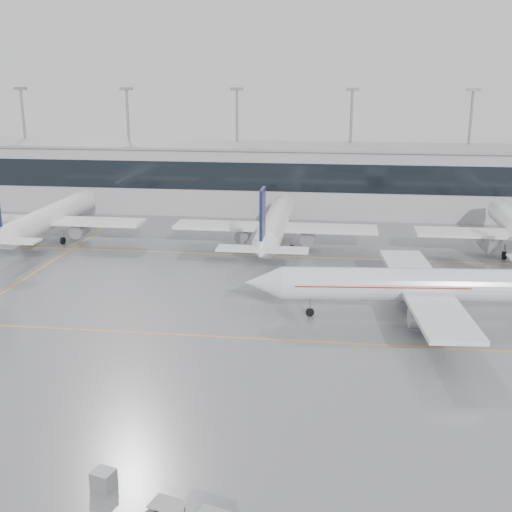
# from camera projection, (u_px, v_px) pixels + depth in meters

# --- Properties ---
(ground) EXTENTS (320.00, 320.00, 0.00)m
(ground) POSITION_uv_depth(u_px,v_px,m) (240.00, 338.00, 62.83)
(ground) COLOR slate
(ground) RESTS_ON ground
(taxi_line_main) EXTENTS (120.00, 0.25, 0.01)m
(taxi_line_main) POSITION_uv_depth(u_px,v_px,m) (240.00, 338.00, 62.83)
(taxi_line_main) COLOR gold
(taxi_line_main) RESTS_ON ground
(taxi_line_north) EXTENTS (120.00, 0.25, 0.01)m
(taxi_line_north) POSITION_uv_depth(u_px,v_px,m) (272.00, 256.00, 91.47)
(taxi_line_north) COLOR gold
(taxi_line_north) RESTS_ON ground
(taxi_line_cross) EXTENTS (0.25, 60.00, 0.01)m
(taxi_line_cross) POSITION_uv_depth(u_px,v_px,m) (24.00, 279.00, 80.87)
(taxi_line_cross) COLOR gold
(taxi_line_cross) RESTS_ON ground
(terminal) EXTENTS (180.00, 15.00, 12.00)m
(terminal) POSITION_uv_depth(u_px,v_px,m) (290.00, 179.00, 120.38)
(terminal) COLOR #A4A4A8
(terminal) RESTS_ON ground
(terminal_glass) EXTENTS (180.00, 0.20, 5.00)m
(terminal_glass) POSITION_uv_depth(u_px,v_px,m) (287.00, 178.00, 112.77)
(terminal_glass) COLOR black
(terminal_glass) RESTS_ON ground
(terminal_roof) EXTENTS (182.00, 16.00, 0.40)m
(terminal_roof) POSITION_uv_depth(u_px,v_px,m) (291.00, 146.00, 118.70)
(terminal_roof) COLOR gray
(terminal_roof) RESTS_ON ground
(light_masts) EXTENTS (156.40, 1.00, 22.60)m
(light_masts) POSITION_uv_depth(u_px,v_px,m) (293.00, 137.00, 124.12)
(light_masts) COLOR gray
(light_masts) RESTS_ON ground
(air_canada_jet) EXTENTS (36.35, 29.12, 11.38)m
(air_canada_jet) POSITION_uv_depth(u_px,v_px,m) (421.00, 285.00, 67.09)
(air_canada_jet) COLOR silver
(air_canada_jet) RESTS_ON ground
(parked_jet_b) EXTENTS (29.64, 36.96, 11.72)m
(parked_jet_b) POSITION_uv_depth(u_px,v_px,m) (48.00, 218.00, 98.33)
(parked_jet_b) COLOR white
(parked_jet_b) RESTS_ON ground
(parked_jet_c) EXTENTS (29.64, 36.96, 11.72)m
(parked_jet_c) POSITION_uv_depth(u_px,v_px,m) (275.00, 225.00, 93.98)
(parked_jet_c) COLOR white
(parked_jet_c) RESTS_ON ground
(gse_unit) EXTENTS (1.57, 1.50, 1.29)m
(gse_unit) POSITION_uv_depth(u_px,v_px,m) (104.00, 480.00, 39.68)
(gse_unit) COLOR slate
(gse_unit) RESTS_ON ground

